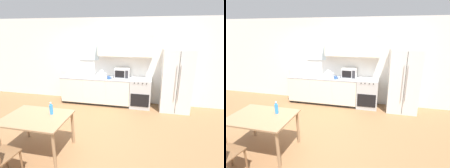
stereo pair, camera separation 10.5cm
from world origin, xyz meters
TOP-DOWN VIEW (x-y plane):
  - ground_plane at (0.00, 0.00)m, footprint 12.00×12.00m
  - wall_back at (0.08, 1.98)m, footprint 12.00×0.38m
  - kitchen_counter at (-0.34, 1.68)m, footprint 2.25×0.62m
  - oven_range at (1.09, 1.68)m, footprint 0.62×0.61m
  - refrigerator at (2.10, 1.65)m, footprint 0.83×0.70m
  - kitchen_sink at (-0.65, 1.69)m, footprint 0.60×0.40m
  - microwave at (0.49, 1.79)m, footprint 0.45×0.33m
  - coffee_mug at (0.12, 1.52)m, footprint 0.13×0.10m
  - grocery_bag_0 at (-0.12, 1.57)m, footprint 0.28×0.24m
  - grocery_bag_1 at (-1.31, 1.51)m, footprint 0.18×0.16m
  - dining_table at (-0.72, -0.91)m, footprint 1.21×0.88m
  - drink_bottle at (-0.50, -0.74)m, footprint 0.07×0.07m

SIDE VIEW (x-z plane):
  - ground_plane at x=0.00m, z-range 0.00..0.00m
  - kitchen_counter at x=-0.34m, z-range 0.00..0.89m
  - oven_range at x=1.09m, z-range 0.00..0.90m
  - dining_table at x=-0.72m, z-range 0.28..1.02m
  - drink_bottle at x=-0.50m, z-range 0.73..0.97m
  - kitchen_sink at x=-0.65m, z-range 0.77..1.03m
  - refrigerator at x=2.10m, z-range 0.00..1.82m
  - coffee_mug at x=0.12m, z-range 0.88..0.98m
  - grocery_bag_0 at x=-0.12m, z-range 0.86..1.12m
  - grocery_bag_1 at x=-1.31m, z-range 0.86..1.17m
  - microwave at x=0.49m, z-range 0.88..1.18m
  - wall_back at x=0.08m, z-range 0.09..2.79m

